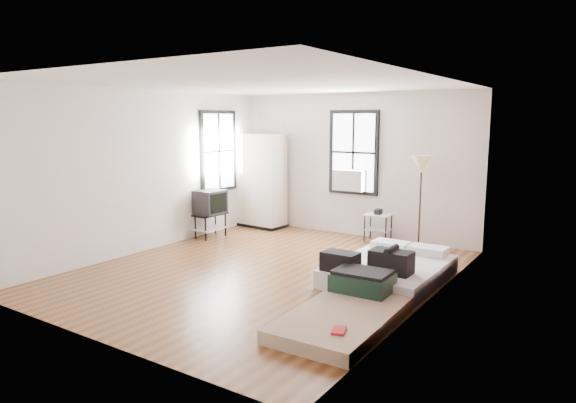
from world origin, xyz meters
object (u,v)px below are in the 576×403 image
Objects in this scene: mattress_main at (389,269)px; side_table at (378,220)px; tv_stand at (210,204)px; mattress_bare at (349,308)px; floor_lamp at (421,169)px; wardrobe at (262,181)px.

mattress_main is 3.09× the size of side_table.
mattress_main is 4.04m from tv_stand.
mattress_bare is 1.19× the size of floor_lamp.
side_table is 1.30m from floor_lamp.
side_table is 0.38× the size of floor_lamp.
floor_lamp reaches higher than mattress_bare.
wardrobe reaches higher than side_table.
mattress_main is at bearing -24.64° from wardrobe.
wardrobe reaches higher than floor_lamp.
wardrobe is 1.46m from tv_stand.
side_table is (-1.26, 3.71, 0.29)m from mattress_bare.
mattress_bare is 5.42m from wardrobe.
mattress_main is 2.38m from side_table.
wardrobe reaches higher than mattress_bare.
floor_lamp is at bearing 3.83° from wardrobe.
tv_stand reaches higher than mattress_bare.
mattress_main is 1.62m from mattress_bare.
side_table reaches higher than mattress_main.
mattress_main is 4.34m from wardrobe.
mattress_main is at bearing 94.85° from mattress_bare.
side_table is at bearing 175.10° from floor_lamp.
side_table reaches higher than mattress_bare.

